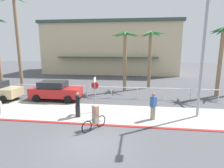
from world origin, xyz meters
TOP-DOWN VIEW (x-y plane):
  - ground_plane at (0.00, 10.00)m, footprint 80.00×80.00m
  - sidewalk_strip at (0.00, 4.20)m, footprint 44.00×4.00m
  - curb_paint at (0.00, 2.20)m, footprint 44.00×0.24m
  - building_backdrop at (-2.43, 27.07)m, footprint 23.77×11.55m
  - rail_fence at (0.00, 8.50)m, footprint 18.98×0.08m
  - stop_sign_bike_lane at (-0.67, 4.46)m, footprint 0.52×0.56m
  - bollard_1 at (-7.12, 3.06)m, footprint 0.20×0.20m
  - streetlight_curb at (6.44, 4.24)m, footprint 0.24×2.54m
  - palm_tree_1 at (-10.96, 11.51)m, footprint 3.66×3.31m
  - palm_tree_2 at (1.10, 11.31)m, footprint 3.13×3.21m
  - palm_tree_3 at (3.77, 13.15)m, footprint 2.82×3.08m
  - palm_tree_4 at (10.09, 10.33)m, footprint 2.90×3.57m
  - car_red_1 at (-4.85, 7.07)m, footprint 4.40×2.02m
  - cyclist_teal_0 at (-0.06, 1.63)m, footprint 1.09×1.52m
  - pedestrian_0 at (-1.61, 3.31)m, footprint 0.41×0.47m
  - pedestrian_1 at (3.38, 3.51)m, footprint 0.46×0.47m

SIDE VIEW (x-z plane):
  - ground_plane at x=0.00m, z-range 0.00..0.00m
  - sidewalk_strip at x=0.00m, z-range 0.00..0.02m
  - curb_paint at x=0.00m, z-range 0.00..0.03m
  - bollard_1 at x=-7.12m, z-range 0.02..1.02m
  - cyclist_teal_0 at x=-0.06m, z-range -0.06..1.44m
  - pedestrian_0 at x=-1.61m, z-range -0.06..1.66m
  - pedestrian_1 at x=3.38m, z-range -0.06..1.73m
  - rail_fence at x=0.00m, z-range 0.32..1.36m
  - car_red_1 at x=-4.85m, z-range 0.03..1.72m
  - stop_sign_bike_lane at x=-0.67m, z-range 0.40..2.96m
  - streetlight_curb at x=6.44m, z-range 0.53..8.03m
  - building_backdrop at x=-2.43m, z-range 0.02..9.03m
  - palm_tree_2 at x=1.10m, z-range 1.71..7.96m
  - palm_tree_4 at x=10.09m, z-range 1.74..8.20m
  - palm_tree_3 at x=3.77m, z-range 1.79..8.22m
  - palm_tree_1 at x=-10.96m, z-range 2.07..12.20m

